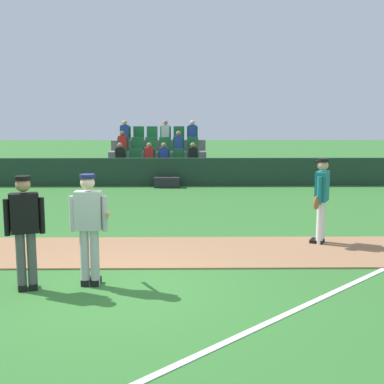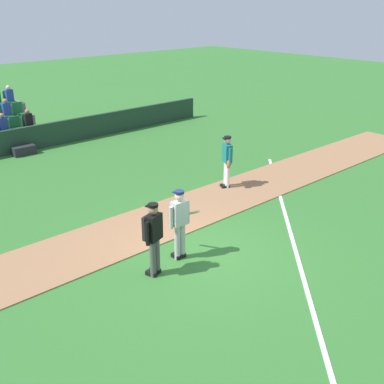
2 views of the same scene
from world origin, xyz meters
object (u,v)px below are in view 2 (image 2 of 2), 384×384
object	(u,v)px
batter_grey_jersey	(180,222)
umpire_home_plate	(153,235)
runner_teal_jersey	(227,160)
equipment_bag	(24,151)

from	to	relation	value
batter_grey_jersey	umpire_home_plate	bearing A→B (deg)	-168.73
batter_grey_jersey	runner_teal_jersey	size ratio (longest dim) A/B	1.00
runner_teal_jersey	equipment_bag	size ratio (longest dim) A/B	1.96
umpire_home_plate	runner_teal_jersey	size ratio (longest dim) A/B	1.00
umpire_home_plate	batter_grey_jersey	bearing A→B (deg)	11.27
runner_teal_jersey	batter_grey_jersey	bearing A→B (deg)	-149.29
batter_grey_jersey	umpire_home_plate	size ratio (longest dim) A/B	1.00
batter_grey_jersey	runner_teal_jersey	xyz separation A→B (m)	(4.22, 2.51, -0.01)
batter_grey_jersey	runner_teal_jersey	world-z (taller)	same
umpire_home_plate	equipment_bag	bearing A→B (deg)	80.73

